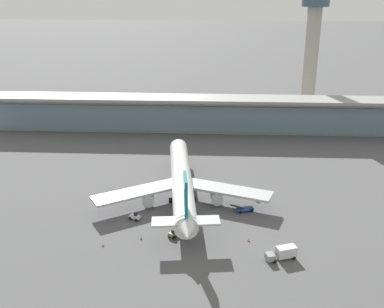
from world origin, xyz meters
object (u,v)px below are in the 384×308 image
(safety_cone_delta, at_px, (249,240))
(safety_cone_bravo, at_px, (103,245))
(service_truck_mid_apron_blue, at_px, (244,209))
(service_truck_near_nose_white, at_px, (135,217))
(control_tower, at_px, (312,43))
(airliner_on_stand, at_px, (182,182))
(service_truck_under_wing_yellow, at_px, (246,190))
(safety_cone_charlie, at_px, (141,238))
(service_truck_by_tail_olive, at_px, (174,233))
(service_truck_on_taxiway_grey, at_px, (283,253))
(safety_cone_alpha, at_px, (172,235))
(safety_cone_echo, at_px, (173,236))

(safety_cone_delta, bearing_deg, safety_cone_bravo, -173.34)
(service_truck_mid_apron_blue, height_order, safety_cone_bravo, service_truck_mid_apron_blue)
(service_truck_near_nose_white, height_order, control_tower, control_tower)
(airliner_on_stand, bearing_deg, safety_cone_bravo, -123.45)
(service_truck_mid_apron_blue, height_order, safety_cone_delta, service_truck_mid_apron_blue)
(service_truck_under_wing_yellow, bearing_deg, safety_cone_bravo, -138.63)
(airliner_on_stand, relative_size, service_truck_mid_apron_blue, 9.77)
(service_truck_under_wing_yellow, bearing_deg, safety_cone_charlie, -134.20)
(service_truck_by_tail_olive, bearing_deg, safety_cone_bravo, -162.07)
(service_truck_by_tail_olive, distance_m, safety_cone_bravo, 17.81)
(service_truck_on_taxiway_grey, height_order, safety_cone_charlie, service_truck_on_taxiway_grey)
(control_tower, relative_size, safety_cone_charlie, 88.43)
(safety_cone_delta, bearing_deg, safety_cone_alpha, 175.54)
(service_truck_under_wing_yellow, height_order, safety_cone_delta, service_truck_under_wing_yellow)
(service_truck_under_wing_yellow, distance_m, service_truck_by_tail_olive, 33.12)
(service_truck_mid_apron_blue, relative_size, service_truck_by_tail_olive, 2.07)
(service_truck_by_tail_olive, relative_size, safety_cone_delta, 4.74)
(service_truck_under_wing_yellow, distance_m, safety_cone_alpha, 33.21)
(service_truck_under_wing_yellow, height_order, control_tower, control_tower)
(service_truck_under_wing_yellow, xyz_separation_m, control_tower, (32.79, 84.76, 33.07))
(service_truck_on_taxiway_grey, xyz_separation_m, safety_cone_delta, (-7.45, 7.38, -1.37))
(service_truck_under_wing_yellow, bearing_deg, service_truck_by_tail_olive, -126.29)
(service_truck_near_nose_white, bearing_deg, safety_cone_charlie, -72.05)
(service_truck_under_wing_yellow, relative_size, control_tower, 0.10)
(safety_cone_alpha, height_order, safety_cone_echo, same)
(service_truck_near_nose_white, height_order, safety_cone_bravo, service_truck_near_nose_white)
(airliner_on_stand, relative_size, safety_cone_alpha, 96.00)
(safety_cone_charlie, bearing_deg, airliner_on_stand, 69.24)
(safety_cone_delta, bearing_deg, service_truck_by_tail_olive, 176.04)
(control_tower, relative_size, safety_cone_alpha, 88.43)
(safety_cone_bravo, bearing_deg, safety_cone_delta, 6.66)
(service_truck_by_tail_olive, xyz_separation_m, safety_cone_charlie, (-8.09, -1.78, -0.56))
(service_truck_on_taxiway_grey, relative_size, safety_cone_bravo, 10.93)
(safety_cone_bravo, height_order, safety_cone_delta, same)
(control_tower, bearing_deg, safety_cone_delta, -106.58)
(airliner_on_stand, bearing_deg, safety_cone_delta, -50.61)
(service_truck_by_tail_olive, relative_size, service_truck_on_taxiway_grey, 0.43)
(safety_cone_charlie, relative_size, safety_cone_delta, 1.00)
(service_truck_near_nose_white, relative_size, safety_cone_charlie, 4.75)
(service_truck_on_taxiway_grey, bearing_deg, safety_cone_alpha, 161.59)
(service_truck_by_tail_olive, xyz_separation_m, safety_cone_bravo, (-16.94, -5.48, -0.56))
(service_truck_by_tail_olive, distance_m, service_truck_on_taxiway_grey, 27.68)
(airliner_on_stand, height_order, service_truck_by_tail_olive, airliner_on_stand)
(safety_cone_bravo, height_order, safety_cone_echo, same)
(service_truck_near_nose_white, xyz_separation_m, control_tower, (63.69, 103.36, 33.01))
(service_truck_near_nose_white, distance_m, service_truck_by_tail_olive, 13.89)
(safety_cone_alpha, bearing_deg, service_truck_mid_apron_blue, 36.96)
(service_truck_on_taxiway_grey, relative_size, safety_cone_echo, 10.93)
(service_truck_under_wing_yellow, height_order, service_truck_on_taxiway_grey, service_truck_on_taxiway_grey)
(safety_cone_delta, bearing_deg, service_truck_mid_apron_blue, 91.17)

